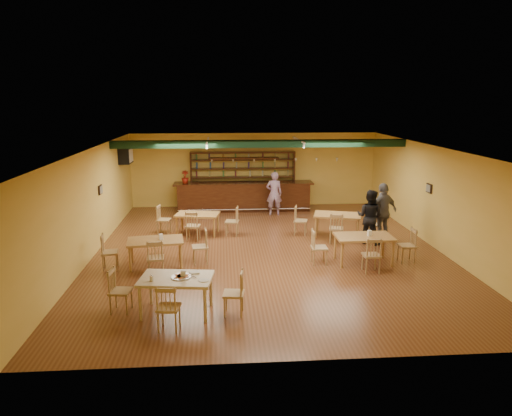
{
  "coord_description": "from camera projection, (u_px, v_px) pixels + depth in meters",
  "views": [
    {
      "loc": [
        -1.33,
        -13.15,
        4.38
      ],
      "look_at": [
        -0.31,
        0.6,
        1.15
      ],
      "focal_mm": 33.02,
      "sensor_mm": 36.0,
      "label": 1
    }
  ],
  "objects": [
    {
      "name": "back_bar_hutch",
      "position": [
        243.0,
        179.0,
        19.18
      ],
      "size": [
        4.24,
        0.4,
        2.28
      ],
      "primitive_type": "cube",
      "color": "#33130A",
      "rests_on": "ground"
    },
    {
      "name": "picture_left",
      "position": [
        100.0,
        190.0,
        14.09
      ],
      "size": [
        0.04,
        0.34,
        0.28
      ],
      "primitive_type": "cube",
      "color": "black",
      "rests_on": "wall_left"
    },
    {
      "name": "ac_unit",
      "position": [
        126.0,
        155.0,
        17.06
      ],
      "size": [
        0.34,
        0.7,
        0.48
      ],
      "primitive_type": "cube",
      "color": "silver",
      "rests_on": "wall_left"
    },
    {
      "name": "floor",
      "position": [
        268.0,
        250.0,
        13.86
      ],
      "size": [
        12.0,
        12.0,
        0.0
      ],
      "primitive_type": "plane",
      "color": "brown",
      "rests_on": "ground"
    },
    {
      "name": "track_rail_right",
      "position": [
        299.0,
        140.0,
        16.6
      ],
      "size": [
        0.05,
        2.5,
        0.05
      ],
      "primitive_type": "cube",
      "color": "silver",
      "rests_on": "ceiling"
    },
    {
      "name": "dining_table_a",
      "position": [
        198.0,
        224.0,
        15.47
      ],
      "size": [
        1.5,
        1.05,
        0.69
      ],
      "primitive_type": "cube",
      "rotation": [
        0.0,
        0.0,
        -0.17
      ],
      "color": "#AA783C",
      "rests_on": "ground"
    },
    {
      "name": "dining_table_c",
      "position": [
        156.0,
        253.0,
        12.52
      ],
      "size": [
        1.55,
        1.04,
        0.72
      ],
      "primitive_type": "cube",
      "rotation": [
        0.0,
        0.0,
        0.12
      ],
      "color": "#AA783C",
      "rests_on": "ground"
    },
    {
      "name": "ceiling_beam",
      "position": [
        260.0,
        144.0,
        15.93
      ],
      "size": [
        10.0,
        0.3,
        0.25
      ],
      "primitive_type": "cube",
      "color": "black",
      "rests_on": "ceiling"
    },
    {
      "name": "pizza_tray",
      "position": [
        181.0,
        277.0,
        9.67
      ],
      "size": [
        0.46,
        0.46,
        0.01
      ],
      "primitive_type": "cylinder",
      "rotation": [
        0.0,
        0.0,
        -0.17
      ],
      "color": "silver",
      "rests_on": "near_table"
    },
    {
      "name": "near_table",
      "position": [
        177.0,
        295.0,
        9.75
      ],
      "size": [
        1.57,
        1.12,
        0.79
      ],
      "primitive_type": "cube",
      "rotation": [
        0.0,
        0.0,
        -0.13
      ],
      "color": "tan",
      "rests_on": "ground"
    },
    {
      "name": "pizza_server",
      "position": [
        189.0,
        275.0,
        9.73
      ],
      "size": [
        0.31,
        0.26,
        0.0
      ],
      "primitive_type": "cube",
      "rotation": [
        0.0,
        0.0,
        -0.63
      ],
      "color": "silver",
      "rests_on": "pizza_tray"
    },
    {
      "name": "napkin_stack",
      "position": [
        194.0,
        273.0,
        9.89
      ],
      "size": [
        0.23,
        0.19,
        0.03
      ],
      "primitive_type": "cube",
      "rotation": [
        0.0,
        0.0,
        0.2
      ],
      "color": "white",
      "rests_on": "near_table"
    },
    {
      "name": "dining_table_b",
      "position": [
        337.0,
        225.0,
        15.22
      ],
      "size": [
        1.65,
        1.24,
        0.73
      ],
      "primitive_type": "cube",
      "rotation": [
        0.0,
        0.0,
        -0.27
      ],
      "color": "#AA783C",
      "rests_on": "ground"
    },
    {
      "name": "picture_right",
      "position": [
        429.0,
        188.0,
        14.32
      ],
      "size": [
        0.04,
        0.34,
        0.28
      ],
      "primitive_type": "cube",
      "color": "black",
      "rests_on": "wall_right"
    },
    {
      "name": "track_rail_left",
      "position": [
        208.0,
        140.0,
        16.37
      ],
      "size": [
        0.05,
        2.5,
        0.05
      ],
      "primitive_type": "cube",
      "color": "silver",
      "rests_on": "ceiling"
    },
    {
      "name": "dining_table_d",
      "position": [
        363.0,
        249.0,
        12.75
      ],
      "size": [
        1.52,
        0.92,
        0.76
      ],
      "primitive_type": "cube",
      "rotation": [
        0.0,
        0.0,
        -0.0
      ],
      "color": "#AA783C",
      "rests_on": "ground"
    },
    {
      "name": "patron_right_b",
      "position": [
        383.0,
        212.0,
        14.66
      ],
      "size": [
        1.16,
        0.85,
        1.83
      ],
      "primitive_type": "imported",
      "rotation": [
        0.0,
        0.0,
        3.57
      ],
      "color": "slate",
      "rests_on": "ground"
    },
    {
      "name": "poinsettia",
      "position": [
        185.0,
        177.0,
        18.35
      ],
      "size": [
        0.35,
        0.35,
        0.49
      ],
      "primitive_type": "imported",
      "rotation": [
        0.0,
        0.0,
        0.35
      ],
      "color": "maroon",
      "rests_on": "bar_counter"
    },
    {
      "name": "side_plate",
      "position": [
        204.0,
        280.0,
        9.5
      ],
      "size": [
        0.25,
        0.25,
        0.01
      ],
      "primitive_type": "cylinder",
      "rotation": [
        0.0,
        0.0,
        -0.13
      ],
      "color": "white",
      "rests_on": "near_table"
    },
    {
      "name": "patron_bar",
      "position": [
        274.0,
        193.0,
        17.92
      ],
      "size": [
        0.63,
        0.42,
        1.67
      ],
      "primitive_type": "imported",
      "rotation": [
        0.0,
        0.0,
        3.1
      ],
      "color": "#834698",
      "rests_on": "ground"
    },
    {
      "name": "bar_counter",
      "position": [
        244.0,
        196.0,
        18.7
      ],
      "size": [
        5.48,
        0.85,
        1.13
      ],
      "primitive_type": "cube",
      "color": "#33130A",
      "rests_on": "ground"
    },
    {
      "name": "parmesan_shaker",
      "position": [
        152.0,
        278.0,
        9.46
      ],
      "size": [
        0.08,
        0.08,
        0.11
      ],
      "primitive_type": "cylinder",
      "rotation": [
        0.0,
        0.0,
        -0.13
      ],
      "color": "#EAE5C6",
      "rests_on": "near_table"
    },
    {
      "name": "patron_right_a",
      "position": [
        370.0,
        217.0,
        14.39
      ],
      "size": [
        1.03,
        0.99,
        1.68
      ],
      "primitive_type": "imported",
      "rotation": [
        0.0,
        0.0,
        2.51
      ],
      "color": "black",
      "rests_on": "ground"
    }
  ]
}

